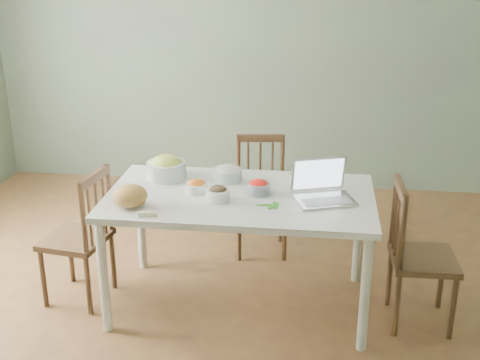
# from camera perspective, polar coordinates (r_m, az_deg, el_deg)

# --- Properties ---
(floor) EXTENTS (5.00, 5.00, 0.00)m
(floor) POSITION_cam_1_polar(r_m,az_deg,el_deg) (4.26, -3.20, -12.20)
(floor) COLOR brown
(floor) RESTS_ON ground
(wall_back) EXTENTS (5.00, 0.00, 2.70)m
(wall_back) POSITION_cam_1_polar(r_m,az_deg,el_deg) (6.13, 0.84, 11.66)
(wall_back) COLOR gray
(wall_back) RESTS_ON ground
(dining_table) EXTENTS (1.71, 0.96, 0.80)m
(dining_table) POSITION_cam_1_polar(r_m,az_deg,el_deg) (4.20, 0.00, -6.39)
(dining_table) COLOR white
(dining_table) RESTS_ON floor
(chair_far) EXTENTS (0.46, 0.44, 0.91)m
(chair_far) POSITION_cam_1_polar(r_m,az_deg,el_deg) (4.90, 1.91, -1.59)
(chair_far) COLOR #331F13
(chair_far) RESTS_ON floor
(chair_left) EXTENTS (0.45, 0.47, 0.93)m
(chair_left) POSITION_cam_1_polar(r_m,az_deg,el_deg) (4.39, -14.60, -4.90)
(chair_left) COLOR #331F13
(chair_left) RESTS_ON floor
(chair_right) EXTENTS (0.41, 0.43, 0.94)m
(chair_right) POSITION_cam_1_polar(r_m,az_deg,el_deg) (4.14, 16.24, -6.59)
(chair_right) COLOR #331F13
(chair_right) RESTS_ON floor
(bread_boule) EXTENTS (0.25, 0.25, 0.14)m
(bread_boule) POSITION_cam_1_polar(r_m,az_deg,el_deg) (3.89, -9.86, -1.41)
(bread_boule) COLOR #B47C39
(bread_boule) RESTS_ON dining_table
(butter_stick) EXTENTS (0.11, 0.06, 0.03)m
(butter_stick) POSITION_cam_1_polar(r_m,az_deg,el_deg) (3.76, -8.33, -3.05)
(butter_stick) COLOR beige
(butter_stick) RESTS_ON dining_table
(bowl_squash) EXTENTS (0.32, 0.32, 0.15)m
(bowl_squash) POSITION_cam_1_polar(r_m,az_deg,el_deg) (4.32, -6.65, 1.15)
(bowl_squash) COLOR #EBE571
(bowl_squash) RESTS_ON dining_table
(bowl_carrot) EXTENTS (0.19, 0.19, 0.08)m
(bowl_carrot) POSITION_cam_1_polar(r_m,az_deg,el_deg) (4.07, -3.94, -0.59)
(bowl_carrot) COLOR orange
(bowl_carrot) RESTS_ON dining_table
(bowl_onion) EXTENTS (0.21, 0.21, 0.11)m
(bowl_onion) POSITION_cam_1_polar(r_m,az_deg,el_deg) (4.26, -1.15, 0.64)
(bowl_onion) COLOR beige
(bowl_onion) RESTS_ON dining_table
(bowl_mushroom) EXTENTS (0.15, 0.15, 0.10)m
(bowl_mushroom) POSITION_cam_1_polar(r_m,az_deg,el_deg) (3.92, -2.00, -1.24)
(bowl_mushroom) COLOR black
(bowl_mushroom) RESTS_ON dining_table
(bowl_redpep) EXTENTS (0.20, 0.20, 0.09)m
(bowl_redpep) POSITION_cam_1_polar(r_m,az_deg,el_deg) (4.04, 1.67, -0.63)
(bowl_redpep) COLOR red
(bowl_redpep) RESTS_ON dining_table
(bowl_broccoli) EXTENTS (0.15, 0.15, 0.08)m
(bowl_broccoli) POSITION_cam_1_polar(r_m,az_deg,el_deg) (4.25, 5.27, 0.35)
(bowl_broccoli) COLOR #0D510E
(bowl_broccoli) RESTS_ON dining_table
(flatbread) EXTENTS (0.22, 0.22, 0.02)m
(flatbread) POSITION_cam_1_polar(r_m,az_deg,el_deg) (4.35, 5.55, 0.38)
(flatbread) COLOR tan
(flatbread) RESTS_ON dining_table
(basil_bunch) EXTENTS (0.17, 0.17, 0.02)m
(basil_bunch) POSITION_cam_1_polar(r_m,az_deg,el_deg) (3.87, 2.51, -2.21)
(basil_bunch) COLOR #2F8428
(basil_bunch) RESTS_ON dining_table
(laptop) EXTENTS (0.43, 0.39, 0.25)m
(laptop) POSITION_cam_1_polar(r_m,az_deg,el_deg) (3.92, 7.74, -0.26)
(laptop) COLOR silver
(laptop) RESTS_ON dining_table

